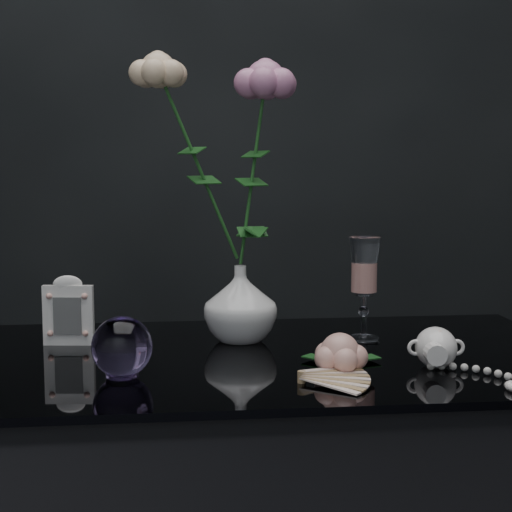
{
  "coord_description": "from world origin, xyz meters",
  "views": [
    {
      "loc": [
        -0.15,
        -1.2,
        1.07
      ],
      "look_at": [
        -0.01,
        0.08,
        0.92
      ],
      "focal_mm": 55.0,
      "sensor_mm": 36.0,
      "label": 1
    }
  ],
  "objects_px": {
    "wine_glass": "(364,289)",
    "paperweight": "(122,347)",
    "vase": "(240,304)",
    "picture_frame": "(68,310)",
    "loose_rose": "(340,353)",
    "pearl_jar": "(436,346)"
  },
  "relations": [
    {
      "from": "wine_glass",
      "to": "paperweight",
      "type": "xyz_separation_m",
      "value": [
        -0.41,
        -0.2,
        -0.05
      ]
    },
    {
      "from": "picture_frame",
      "to": "wine_glass",
      "type": "bearing_deg",
      "value": 4.76
    },
    {
      "from": "vase",
      "to": "picture_frame",
      "type": "distance_m",
      "value": 0.3
    },
    {
      "from": "paperweight",
      "to": "pearl_jar",
      "type": "xyz_separation_m",
      "value": [
        0.48,
        0.01,
        -0.01
      ]
    },
    {
      "from": "wine_glass",
      "to": "paperweight",
      "type": "distance_m",
      "value": 0.46
    },
    {
      "from": "vase",
      "to": "paperweight",
      "type": "relative_size",
      "value": 1.49
    },
    {
      "from": "vase",
      "to": "wine_glass",
      "type": "bearing_deg",
      "value": -4.29
    },
    {
      "from": "vase",
      "to": "wine_glass",
      "type": "relative_size",
      "value": 0.73
    },
    {
      "from": "paperweight",
      "to": "loose_rose",
      "type": "distance_m",
      "value": 0.32
    },
    {
      "from": "vase",
      "to": "pearl_jar",
      "type": "relative_size",
      "value": 0.59
    },
    {
      "from": "wine_glass",
      "to": "pearl_jar",
      "type": "height_order",
      "value": "wine_glass"
    },
    {
      "from": "wine_glass",
      "to": "loose_rose",
      "type": "xyz_separation_m",
      "value": [
        -0.09,
        -0.21,
        -0.06
      ]
    },
    {
      "from": "wine_glass",
      "to": "picture_frame",
      "type": "height_order",
      "value": "wine_glass"
    },
    {
      "from": "paperweight",
      "to": "vase",
      "type": "bearing_deg",
      "value": 47.7
    },
    {
      "from": "vase",
      "to": "paperweight",
      "type": "distance_m",
      "value": 0.29
    },
    {
      "from": "loose_rose",
      "to": "pearl_jar",
      "type": "height_order",
      "value": "pearl_jar"
    },
    {
      "from": "paperweight",
      "to": "pearl_jar",
      "type": "height_order",
      "value": "paperweight"
    },
    {
      "from": "loose_rose",
      "to": "pearl_jar",
      "type": "bearing_deg",
      "value": 20.15
    },
    {
      "from": "picture_frame",
      "to": "paperweight",
      "type": "xyz_separation_m",
      "value": [
        0.1,
        -0.22,
        -0.02
      ]
    },
    {
      "from": "pearl_jar",
      "to": "picture_frame",
      "type": "bearing_deg",
      "value": 165.05
    },
    {
      "from": "wine_glass",
      "to": "picture_frame",
      "type": "bearing_deg",
      "value": 177.7
    },
    {
      "from": "paperweight",
      "to": "loose_rose",
      "type": "bearing_deg",
      "value": -2.85
    }
  ]
}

